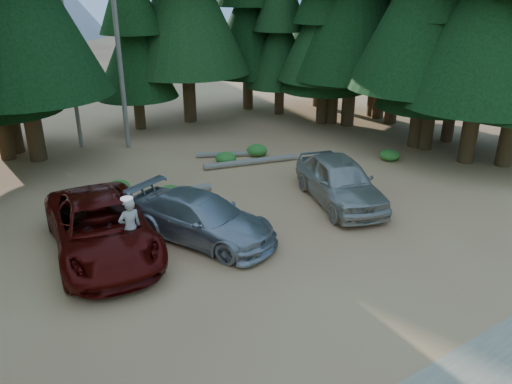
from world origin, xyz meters
TOP-DOWN VIEW (x-y plane):
  - ground at (0.00, 0.00)m, footprint 160.00×160.00m
  - forest_belt_north at (0.00, 15.00)m, footprint 36.00×7.00m
  - forest_belt_east at (15.50, 4.00)m, footprint 6.00×22.00m
  - snag_front at (0.80, 14.50)m, footprint 0.24×0.24m
  - snag_back at (-1.20, 16.00)m, footprint 0.20×0.20m
  - red_pickup at (-3.78, 4.30)m, footprint 3.65×6.56m
  - silver_minivan_center at (-0.77, 3.37)m, footprint 4.07×5.69m
  - silver_minivan_right at (5.07, 3.12)m, footprint 3.68×5.65m
  - frisbee_player at (-3.26, 3.12)m, footprint 0.71×0.48m
  - log_left at (-0.82, 7.24)m, footprint 4.63×0.92m
  - log_mid at (4.29, 10.28)m, footprint 2.83×1.65m
  - log_right at (4.62, 8.64)m, footprint 4.51×1.39m
  - shrub_center_left at (-1.72, 8.80)m, footprint 0.91×0.91m
  - shrub_center_right at (-0.25, 7.05)m, footprint 0.97×0.97m
  - shrub_right at (5.62, 9.64)m, footprint 1.01×1.01m
  - shrub_far_right at (3.72, 9.46)m, footprint 0.98×0.98m
  - shrub_edge_east at (10.52, 5.50)m, footprint 0.94×0.94m

SIDE VIEW (x-z plane):
  - ground at x=0.00m, z-range 0.00..0.00m
  - forest_belt_north at x=0.00m, z-range -11.00..11.00m
  - forest_belt_east at x=15.50m, z-range -11.00..11.00m
  - log_mid at x=4.29m, z-range 0.00..0.25m
  - log_right at x=4.62m, z-range 0.00..0.29m
  - log_left at x=-0.82m, z-range 0.00..0.33m
  - shrub_center_left at x=-1.72m, z-range 0.00..0.50m
  - shrub_edge_east at x=10.52m, z-range 0.00..0.52m
  - shrub_center_right at x=-0.25m, z-range 0.00..0.53m
  - shrub_far_right at x=3.72m, z-range 0.00..0.54m
  - shrub_right at x=5.62m, z-range 0.00..0.56m
  - silver_minivan_center at x=-0.77m, z-range 0.00..1.53m
  - red_pickup at x=-3.78m, z-range 0.00..1.73m
  - silver_minivan_right at x=5.07m, z-range 0.00..1.79m
  - frisbee_player at x=-3.26m, z-range 0.26..2.15m
  - snag_back at x=-1.20m, z-range 0.00..10.00m
  - snag_front at x=0.80m, z-range 0.00..12.00m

